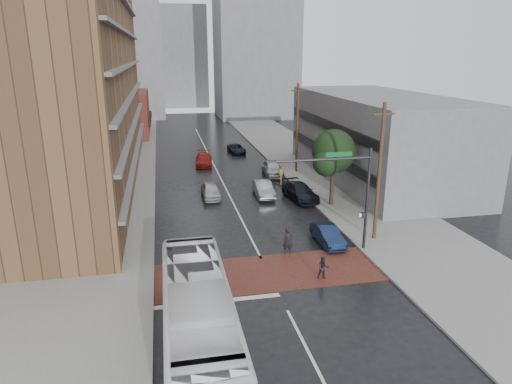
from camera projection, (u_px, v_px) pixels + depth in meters
name	position (u px, v px, depth m)	size (l,w,h in m)	color
ground	(270.00, 276.00, 28.06)	(160.00, 160.00, 0.00)	black
crosswalk	(268.00, 272.00, 28.53)	(14.00, 5.00, 0.02)	brown
sidewalk_west	(113.00, 179.00, 49.20)	(9.00, 90.00, 0.15)	gray
sidewalk_east	(316.00, 169.00, 53.68)	(9.00, 90.00, 0.15)	gray
apartment_block	(71.00, 43.00, 43.68)	(10.00, 44.00, 28.00)	brown
storefront_west	(124.00, 114.00, 75.23)	(8.00, 16.00, 7.00)	maroon
building_east	(377.00, 137.00, 48.67)	(11.00, 26.00, 9.00)	gray
distant_tower_west	(116.00, 38.00, 93.63)	(18.00, 16.00, 32.00)	gray
distant_tower_east	(256.00, 28.00, 92.88)	(16.00, 14.00, 36.00)	gray
distant_tower_center	(182.00, 57.00, 113.44)	(12.00, 10.00, 24.00)	gray
street_tree	(334.00, 154.00, 39.59)	(4.20, 4.10, 6.90)	#332319
signal_mast	(348.00, 186.00, 30.15)	(6.50, 0.30, 7.20)	#2D2D33
utility_pole_near	(379.00, 172.00, 32.01)	(1.60, 0.26, 10.00)	#473321
utility_pole_far	(297.00, 128.00, 50.73)	(1.60, 0.26, 10.00)	#473321
transit_bus	(198.00, 320.00, 20.35)	(2.98, 12.74, 3.55)	white
pedestrian_a	(288.00, 241.00, 30.88)	(0.69, 0.46, 1.90)	black
pedestrian_b	(323.00, 268.00, 27.51)	(0.71, 0.55, 1.45)	black
car_travel_a	(211.00, 191.00, 42.93)	(1.65, 4.09, 1.39)	#B8BCC1
car_travel_b	(263.00, 189.00, 43.43)	(1.54, 4.43, 1.46)	#A0A1A7
car_travel_c	(204.00, 159.00, 55.45)	(1.99, 4.89, 1.42)	maroon
suv_travel	(237.00, 149.00, 62.23)	(1.95, 4.23, 1.17)	black
car_parked_near	(328.00, 235.00, 32.62)	(1.39, 3.99, 1.32)	#12213F
car_parked_mid	(300.00, 192.00, 42.51)	(2.10, 5.15, 1.50)	black
car_parked_far	(272.00, 168.00, 50.85)	(1.95, 4.84, 1.65)	#B7BBBF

